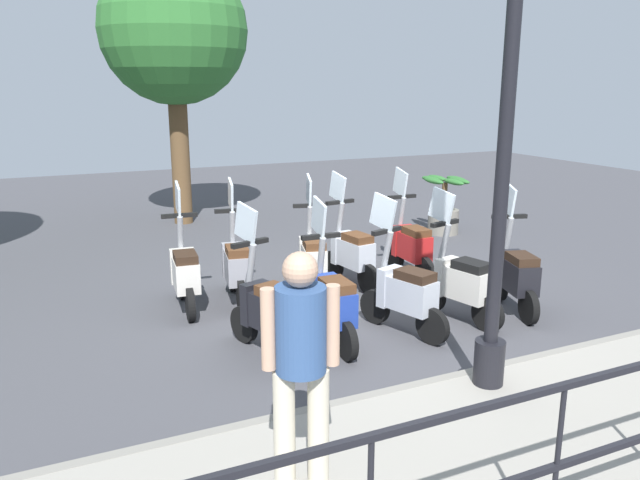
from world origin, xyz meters
TOP-DOWN VIEW (x-y plane):
  - ground_plane at (0.00, 0.00)m, footprint 28.00×28.00m
  - promenade_walkway at (-3.15, 0.00)m, footprint 2.20×20.00m
  - lamp_post_near at (-2.40, 0.08)m, footprint 0.26×0.90m
  - pedestrian_distant at (-3.03, 2.13)m, footprint 0.39×0.48m
  - tree_distant at (5.88, 0.88)m, footprint 2.76×2.76m
  - potted_palm at (2.94, -3.29)m, footprint 1.06×0.66m
  - scooter_near_0 at (-0.80, -1.63)m, footprint 1.20×0.54m
  - scooter_near_1 at (-0.78, -0.84)m, footprint 1.21×0.51m
  - scooter_near_2 at (-0.82, -0.05)m, footprint 1.20×0.55m
  - scooter_near_3 at (-0.76, 0.82)m, footprint 1.23×0.44m
  - scooter_near_4 at (-0.70, 1.50)m, footprint 1.20×0.55m
  - scooter_far_0 at (0.91, -1.25)m, footprint 1.23×0.44m
  - scooter_far_1 at (0.92, -0.30)m, footprint 1.23×0.45m
  - scooter_far_2 at (0.87, 0.30)m, footprint 1.20×0.53m
  - scooter_far_3 at (0.97, 1.31)m, footprint 1.23×0.47m
  - scooter_far_4 at (0.95, 1.97)m, footprint 1.23×0.44m

SIDE VIEW (x-z plane):
  - ground_plane at x=0.00m, z-range 0.00..0.00m
  - promenade_walkway at x=-3.15m, z-range 0.00..0.15m
  - potted_palm at x=2.94m, z-range -0.08..0.97m
  - scooter_near_0 at x=-0.80m, z-range -0.29..1.25m
  - scooter_near_1 at x=-0.78m, z-range -0.29..1.25m
  - scooter_near_2 at x=-0.82m, z-range -0.29..1.25m
  - scooter_near_3 at x=-0.76m, z-range -0.29..1.25m
  - scooter_near_4 at x=-0.70m, z-range -0.29..1.25m
  - scooter_far_0 at x=0.91m, z-range -0.29..1.25m
  - scooter_far_1 at x=0.92m, z-range -0.29..1.25m
  - scooter_far_2 at x=0.87m, z-range -0.29..1.25m
  - scooter_far_3 at x=0.97m, z-range -0.29..1.25m
  - scooter_far_4 at x=0.95m, z-range -0.29..1.25m
  - pedestrian_distant at x=-3.03m, z-range 0.28..1.87m
  - lamp_post_near at x=-2.40m, z-range -0.09..4.10m
  - tree_distant at x=5.88m, z-range 1.11..6.17m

